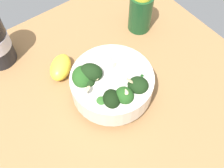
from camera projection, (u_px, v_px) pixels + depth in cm
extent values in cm
cube|color=#996D42|center=(113.00, 104.00, 60.03)|extent=(67.05, 67.05, 3.88)
cylinder|color=silver|center=(112.00, 92.00, 58.59)|extent=(9.47, 9.47, 1.67)
cylinder|color=silver|center=(112.00, 84.00, 55.79)|extent=(17.22, 17.22, 5.00)
cylinder|color=beige|center=(112.00, 78.00, 54.03)|extent=(14.98, 14.98, 0.80)
cylinder|color=#3C7A32|center=(112.00, 103.00, 52.31)|extent=(1.84, 1.86, 0.98)
ellipsoid|color=black|center=(112.00, 99.00, 50.93)|extent=(5.18, 5.54, 3.79)
cylinder|color=#4A8F3C|center=(89.00, 87.00, 54.45)|extent=(1.33, 1.58, 1.73)
ellipsoid|color=black|center=(88.00, 83.00, 53.11)|extent=(4.25, 3.79, 3.38)
cylinder|color=#2F662B|center=(91.00, 78.00, 54.96)|extent=(1.81, 2.02, 1.83)
ellipsoid|color=black|center=(91.00, 72.00, 53.24)|extent=(6.56, 6.68, 4.53)
cylinder|color=#4A8F3C|center=(141.00, 83.00, 55.81)|extent=(1.38, 1.38, 1.62)
ellipsoid|color=#194216|center=(142.00, 79.00, 54.64)|extent=(2.39, 3.05, 2.74)
cylinder|color=#2F662B|center=(84.00, 82.00, 55.10)|extent=(2.44, 2.33, 1.98)
ellipsoid|color=#23511C|center=(83.00, 77.00, 53.39)|extent=(6.91, 7.09, 4.65)
cylinder|color=#589D47|center=(126.00, 99.00, 52.58)|extent=(2.20, 2.09, 1.63)
ellipsoid|color=#23511C|center=(126.00, 94.00, 51.12)|extent=(4.09, 4.41, 3.87)
cylinder|color=#4A8F3C|center=(81.00, 88.00, 55.12)|extent=(1.52, 1.51, 1.58)
ellipsoid|color=#2D6023|center=(80.00, 84.00, 53.86)|extent=(3.69, 3.36, 2.18)
cylinder|color=#589D47|center=(137.00, 90.00, 53.84)|extent=(1.68, 1.86, 1.32)
ellipsoid|color=black|center=(138.00, 85.00, 52.43)|extent=(5.27, 5.75, 3.98)
cylinder|color=#589D47|center=(101.00, 108.00, 52.65)|extent=(1.62, 1.62, 1.88)
ellipsoid|color=#2D6023|center=(101.00, 104.00, 51.28)|extent=(4.89, 4.73, 3.08)
ellipsoid|color=#DBBC84|center=(109.00, 59.00, 55.90)|extent=(1.10, 1.91, 1.07)
ellipsoid|color=#DBBC84|center=(123.00, 93.00, 49.62)|extent=(1.10, 1.91, 0.95)
ellipsoid|color=#DBBC84|center=(87.00, 89.00, 50.25)|extent=(2.07, 1.68, 0.62)
ellipsoid|color=#DBBC84|center=(115.00, 65.00, 55.27)|extent=(2.06, 1.64, 0.64)
ellipsoid|color=#DBBC84|center=(96.00, 78.00, 52.90)|extent=(1.28, 1.97, 1.35)
ellipsoid|color=#DBBC84|center=(122.00, 68.00, 55.39)|extent=(1.38, 2.00, 0.91)
ellipsoid|color=#DBBC84|center=(130.00, 81.00, 51.42)|extent=(1.77, 1.99, 1.42)
ellipsoid|color=yellow|center=(61.00, 67.00, 60.93)|extent=(8.37, 8.28, 3.79)
cylinder|color=#194723|center=(140.00, 13.00, 66.29)|extent=(5.80, 5.80, 9.90)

